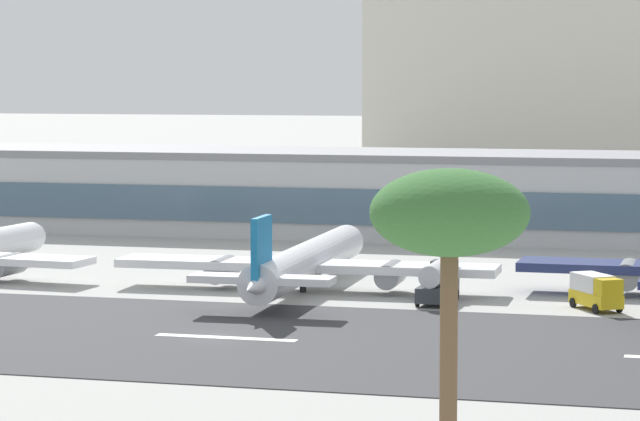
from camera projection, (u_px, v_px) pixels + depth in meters
ground_plane at (213, 338)px, 125.21m from camera, size 1400.00×1400.00×0.00m
runway_strip at (212, 337)px, 125.08m from camera, size 800.00×37.34×0.08m
runway_centreline_dash_4 at (226, 338)px, 124.78m from camera, size 12.00×1.20×0.01m
terminal_building at (413, 194)px, 205.71m from camera, size 142.18×22.54×11.30m
distant_hotel_block at (578, 80)px, 342.55m from camera, size 90.09×39.10×41.44m
airliner_blue_tail_gate_1 at (303, 264)px, 151.65m from camera, size 38.68×42.73×8.91m
service_fuel_truck_0 at (438, 281)px, 144.43m from camera, size 2.98×8.54×3.95m
service_box_truck_1 at (596, 291)px, 139.92m from camera, size 5.38×6.30×3.25m
palm_tree_2 at (450, 221)px, 65.52m from camera, size 6.90×6.90×17.41m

